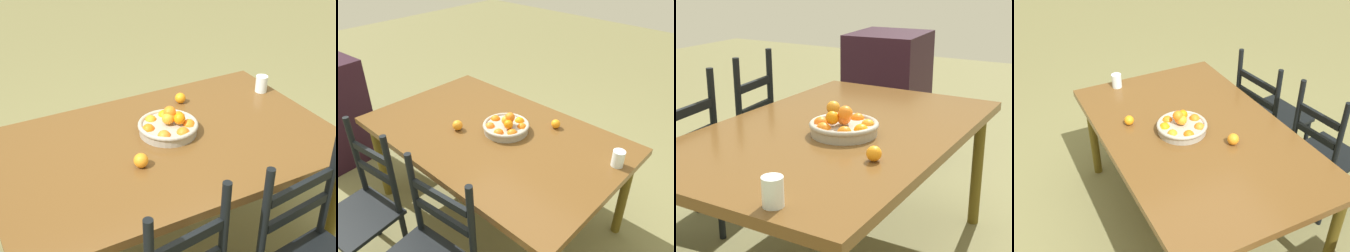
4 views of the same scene
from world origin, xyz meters
TOP-DOWN VIEW (x-y plane):
  - ground_plane at (0.00, 0.00)m, footprint 12.00×12.00m
  - dining_table at (0.00, 0.00)m, footprint 1.74×1.08m
  - chair_near_window at (-0.31, 0.81)m, footprint 0.51×0.51m
  - chair_by_cabinet at (0.27, 0.84)m, footprint 0.44×0.44m
  - fruit_bowl at (-0.06, -0.07)m, footprint 0.31×0.31m
  - orange_loose_0 at (0.20, 0.14)m, footprint 0.07×0.07m
  - orange_loose_1 at (-0.27, -0.34)m, footprint 0.06×0.06m
  - drinking_glass at (-0.78, -0.24)m, footprint 0.07×0.07m

SIDE VIEW (x-z plane):
  - ground_plane at x=0.00m, z-range 0.00..0.00m
  - chair_near_window at x=-0.31m, z-range -0.04..0.91m
  - chair_by_cabinet at x=0.27m, z-range -0.05..0.92m
  - dining_table at x=0.00m, z-range 0.30..1.02m
  - orange_loose_1 at x=-0.27m, z-range 0.72..0.78m
  - orange_loose_0 at x=0.20m, z-range 0.72..0.79m
  - fruit_bowl at x=-0.06m, z-range 0.69..0.83m
  - drinking_glass at x=-0.78m, z-range 0.72..0.82m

